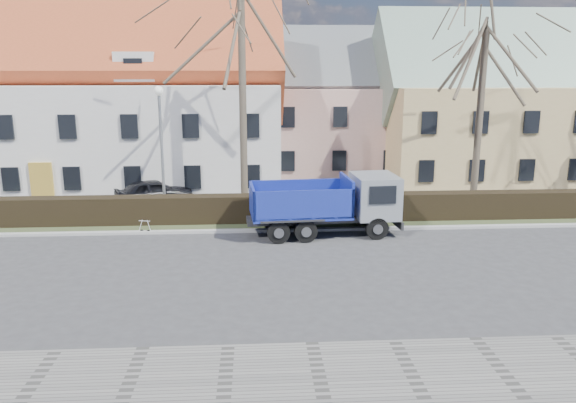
{
  "coord_description": "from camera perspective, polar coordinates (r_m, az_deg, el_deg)",
  "views": [
    {
      "loc": [
        -1.46,
        -19.59,
        7.25
      ],
      "look_at": [
        -0.06,
        3.69,
        1.6
      ],
      "focal_mm": 35.0,
      "sensor_mm": 36.0,
      "label": 1
    }
  ],
  "objects": [
    {
      "name": "tree_1",
      "position": [
        28.11,
        -4.65,
        11.69
      ],
      "size": [
        9.2,
        9.2,
        12.65
      ],
      "primitive_type": null,
      "color": "#4F4436",
      "rests_on": "ground"
    },
    {
      "name": "building_pink",
      "position": [
        40.09,
        4.44,
        8.93
      ],
      "size": [
        10.8,
        8.8,
        8.0
      ],
      "primitive_type": null,
      "color": "#C99A8E",
      "rests_on": "ground"
    },
    {
      "name": "curb_far",
      "position": [
        25.27,
        0.0,
        -2.91
      ],
      "size": [
        80.0,
        0.3,
        0.12
      ],
      "primitive_type": "cube",
      "color": "#A5A4A1",
      "rests_on": "ground"
    },
    {
      "name": "ground",
      "position": [
        20.94,
        0.77,
        -6.64
      ],
      "size": [
        120.0,
        120.0,
        0.0
      ],
      "primitive_type": "plane",
      "color": "#38383A"
    },
    {
      "name": "grass_strip",
      "position": [
        26.81,
        -0.2,
        -1.96
      ],
      "size": [
        80.0,
        3.0,
        0.1
      ],
      "primitive_type": "cube",
      "color": "#394527",
      "rests_on": "ground"
    },
    {
      "name": "parked_car_a",
      "position": [
        30.73,
        -13.44,
        0.94
      ],
      "size": [
        4.45,
        3.18,
        1.41
      ],
      "primitive_type": "imported",
      "rotation": [
        0.0,
        0.0,
        1.98
      ],
      "color": "black",
      "rests_on": "ground"
    },
    {
      "name": "building_yellow",
      "position": [
        40.65,
        22.25,
        8.39
      ],
      "size": [
        18.8,
        10.8,
        8.5
      ],
      "primitive_type": null,
      "color": "tan",
      "rests_on": "ground"
    },
    {
      "name": "tree_2",
      "position": [
        30.39,
        18.99,
        9.59
      ],
      "size": [
        8.0,
        8.0,
        11.0
      ],
      "primitive_type": null,
      "color": "#4F4436",
      "rests_on": "ground"
    },
    {
      "name": "building_white",
      "position": [
        37.5,
        -21.64,
        8.85
      ],
      "size": [
        26.8,
        10.8,
        9.5
      ],
      "primitive_type": null,
      "color": "silver",
      "rests_on": "ground"
    },
    {
      "name": "streetlight",
      "position": [
        27.24,
        -12.68,
        4.77
      ],
      "size": [
        0.5,
        0.5,
        6.43
      ],
      "primitive_type": null,
      "color": "#929598",
      "rests_on": "ground"
    },
    {
      "name": "dump_truck",
      "position": [
        24.5,
        3.22,
        -0.33
      ],
      "size": [
        6.92,
        3.0,
        2.7
      ],
      "primitive_type": null,
      "rotation": [
        0.0,
        0.0,
        0.07
      ],
      "color": "navy",
      "rests_on": "ground"
    },
    {
      "name": "hedge",
      "position": [
        26.46,
        -0.18,
        -0.82
      ],
      "size": [
        60.0,
        0.9,
        1.3
      ],
      "primitive_type": "cube",
      "color": "black",
      "rests_on": "ground"
    },
    {
      "name": "cart_frame",
      "position": [
        25.75,
        -14.77,
        -2.41
      ],
      "size": [
        0.81,
        0.58,
        0.67
      ],
      "primitive_type": null,
      "rotation": [
        0.0,
        0.0,
        -0.23
      ],
      "color": "silver",
      "rests_on": "ground"
    },
    {
      "name": "sidewalk_near",
      "position": [
        13.3,
        3.6,
        -19.22
      ],
      "size": [
        80.0,
        5.0,
        0.08
      ],
      "primitive_type": "cube",
      "color": "gray",
      "rests_on": "ground"
    }
  ]
}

